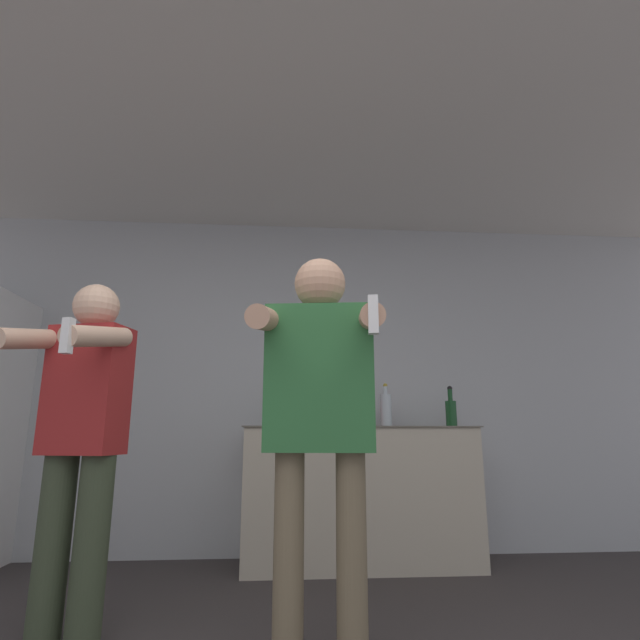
{
  "coord_description": "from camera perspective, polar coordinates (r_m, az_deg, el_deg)",
  "views": [
    {
      "loc": [
        0.06,
        -1.09,
        0.86
      ],
      "look_at": [
        0.22,
        0.98,
        1.34
      ],
      "focal_mm": 28.0,
      "sensor_mm": 36.0,
      "label": 1
    }
  ],
  "objects": [
    {
      "name": "wall_back",
      "position": [
        3.93,
        -5.21,
        -6.88
      ],
      "size": [
        7.0,
        0.06,
        2.55
      ],
      "color": "#B2B7BC",
      "rests_on": "ground_plane"
    },
    {
      "name": "ceiling_slab",
      "position": [
        3.02,
        -5.06,
        21.67
      ],
      "size": [
        7.0,
        3.3,
        0.05
      ],
      "color": "silver",
      "rests_on": "wall_back"
    },
    {
      "name": "counter",
      "position": [
        3.66,
        4.49,
        -19.25
      ],
      "size": [
        1.6,
        0.59,
        0.92
      ],
      "color": "#BCB29E",
      "rests_on": "ground_plane"
    },
    {
      "name": "bottle_clear_vodka",
      "position": [
        3.66,
        5.66,
        -10.3
      ],
      "size": [
        0.08,
        0.08,
        0.29
      ],
      "color": "maroon",
      "rests_on": "counter"
    },
    {
      "name": "bottle_tall_gin",
      "position": [
        3.81,
        14.75,
        -10.04
      ],
      "size": [
        0.08,
        0.08,
        0.29
      ],
      "color": "#194723",
      "rests_on": "counter"
    },
    {
      "name": "bottle_amber_bourbon",
      "position": [
        3.61,
        -1.68,
        -10.61
      ],
      "size": [
        0.08,
        0.08,
        0.25
      ],
      "color": "silver",
      "rests_on": "counter"
    },
    {
      "name": "bottle_brown_liquor",
      "position": [
        3.68,
        7.54,
        -10.06
      ],
      "size": [
        0.08,
        0.08,
        0.31
      ],
      "color": "silver",
      "rests_on": "counter"
    },
    {
      "name": "bottle_dark_rum",
      "position": [
        3.61,
        -3.71,
        -9.99
      ],
      "size": [
        0.09,
        0.09,
        0.34
      ],
      "color": "#194723",
      "rests_on": "counter"
    },
    {
      "name": "person_woman_foreground",
      "position": [
        2.07,
        -0.01,
        -9.57
      ],
      "size": [
        0.56,
        0.5,
        1.61
      ],
      "color": "#75664C",
      "rests_on": "ground_plane"
    },
    {
      "name": "person_man_side",
      "position": [
        2.53,
        -25.61,
        -11.52
      ],
      "size": [
        0.49,
        0.58,
        1.57
      ],
      "color": "#38422D",
      "rests_on": "ground_plane"
    }
  ]
}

